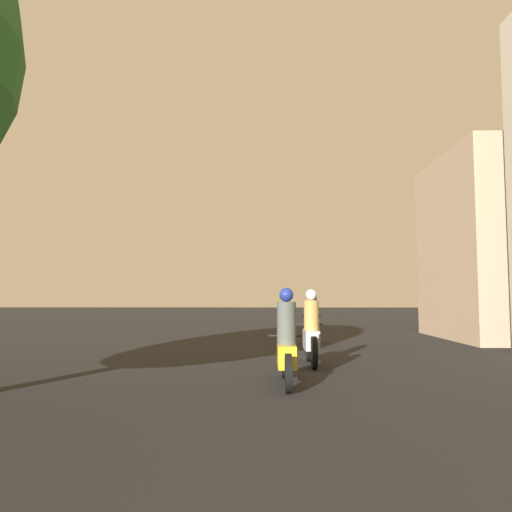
# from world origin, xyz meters

# --- Properties ---
(motorcycle_yellow) EXTENTS (0.60, 2.05, 1.63)m
(motorcycle_yellow) POSITION_xyz_m (-0.08, 8.43, 0.64)
(motorcycle_yellow) COLOR black
(motorcycle_yellow) RESTS_ON ground_plane
(motorcycle_silver) EXTENTS (0.60, 1.92, 1.63)m
(motorcycle_silver) POSITION_xyz_m (0.56, 10.81, 0.65)
(motorcycle_silver) COLOR black
(motorcycle_silver) RESTS_ON ground_plane
(motorcycle_white) EXTENTS (0.60, 2.11, 1.53)m
(motorcycle_white) POSITION_xyz_m (1.01, 15.15, 0.62)
(motorcycle_white) COLOR black
(motorcycle_white) RESTS_ON ground_plane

